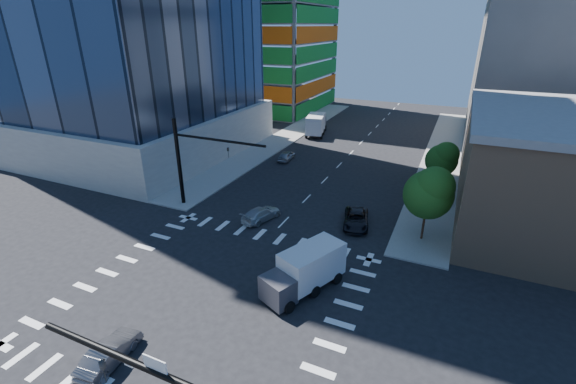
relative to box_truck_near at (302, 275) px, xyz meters
The scene contains 14 objects.
ground 6.50m from the box_truck_near, 150.49° to the right, with size 160.00×160.00×0.00m, color black.
road_markings 6.49m from the box_truck_near, 150.49° to the right, with size 20.00×20.00×0.01m, color silver.
sidewalk_ne 37.55m from the box_truck_near, 79.29° to the left, with size 5.00×60.00×0.15m, color gray.
sidewalk_nw 41.06m from the box_truck_near, 116.05° to the left, with size 5.00×60.00×0.15m, color gray.
bg_building_ne 57.55m from the box_truck_near, 67.51° to the left, with size 24.00×30.00×28.00m, color #68625D.
signal_mast_nw 18.12m from the box_truck_near, 151.66° to the left, with size 10.20×0.40×9.00m.
tree_south 13.33m from the box_truck_near, 56.61° to the left, with size 4.16×4.16×6.82m.
tree_north 24.09m from the box_truck_near, 71.99° to the left, with size 3.54×3.52×5.78m.
car_nb_far 11.19m from the box_truck_near, 85.00° to the left, with size 2.23×4.83×1.34m, color black.
car_sb_near 11.52m from the box_truck_near, 132.39° to the left, with size 1.80×4.42×1.28m, color silver.
car_sb_mid 28.98m from the box_truck_near, 116.57° to the left, with size 1.56×3.89×1.33m, color #A0A1A7.
car_sb_cross 12.73m from the box_truck_near, 125.62° to the right, with size 1.41×4.05×1.33m, color #505055.
box_truck_near is the anchor object (origin of this frame).
box_truck_far 43.11m from the box_truck_near, 108.93° to the left, with size 4.25×7.21×3.54m.
Camera 1 is at (13.82, -17.79, 17.51)m, focal length 24.00 mm.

